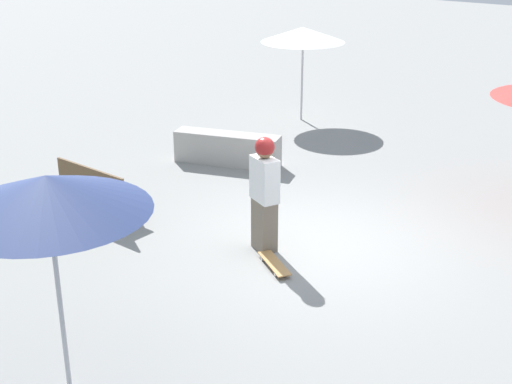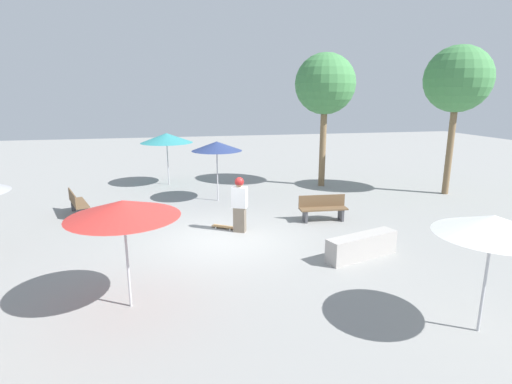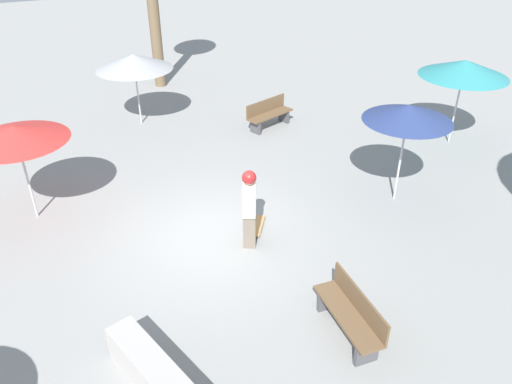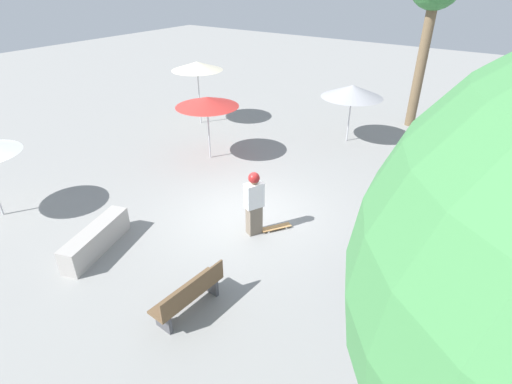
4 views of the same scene
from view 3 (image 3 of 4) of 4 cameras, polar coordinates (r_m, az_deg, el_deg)
ground_plane at (r=10.70m, az=-5.35°, el=-5.00°), size 60.00×60.00×0.00m
skater_main at (r=9.91m, az=-0.77°, el=-1.62°), size 0.52×0.43×1.72m
skateboard at (r=10.86m, az=0.22°, el=-3.86°), size 0.77×0.62×0.07m
concrete_ledge at (r=7.76m, az=-11.38°, el=-20.09°), size 2.12×1.05×0.62m
bench_near at (r=15.49m, az=1.46°, el=8.90°), size 0.95×1.65×0.85m
bench_far at (r=8.44m, az=10.78°, el=-13.52°), size 1.62×0.54×0.85m
shade_umbrella_teal at (r=14.97m, az=22.72°, el=12.91°), size 2.39×2.39×2.41m
shade_umbrella_navy at (r=11.39m, az=17.00°, el=8.64°), size 1.97×1.97×2.37m
shade_umbrella_grey at (r=15.69m, az=-13.80°, el=14.26°), size 2.29×2.29×2.18m
shade_umbrella_red at (r=11.41m, az=-25.82°, el=6.04°), size 2.14×2.14×2.20m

